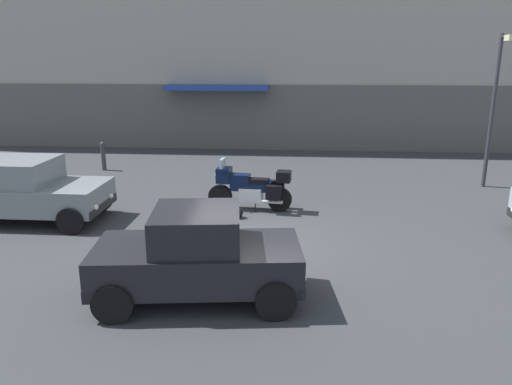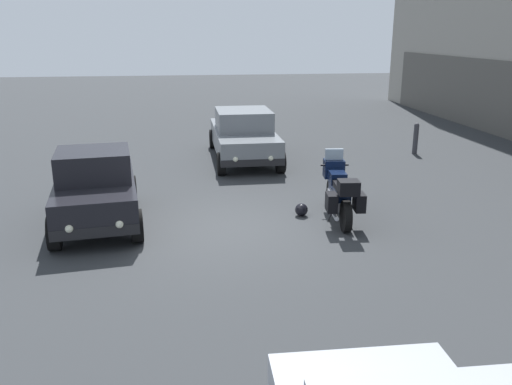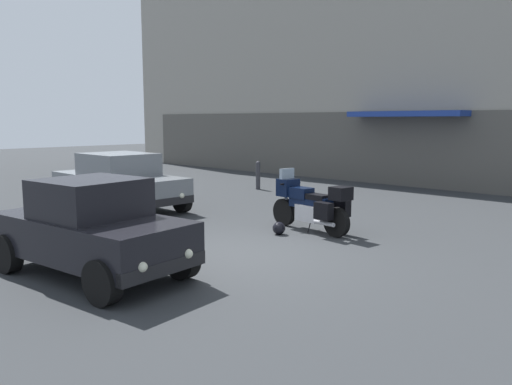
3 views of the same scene
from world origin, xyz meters
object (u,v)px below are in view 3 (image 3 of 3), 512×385
(motorcycle, at_px, (311,204))
(car_sedan_far, at_px, (118,181))
(helmet, at_px, (279,228))
(bollard_curbside, at_px, (258,174))
(car_compact_side, at_px, (92,228))

(motorcycle, xyz_separation_m, car_sedan_far, (-5.75, -1.36, 0.16))
(motorcycle, relative_size, helmet, 8.08)
(helmet, xyz_separation_m, bollard_curbside, (-5.45, 5.03, 0.40))
(car_sedan_far, xyz_separation_m, car_compact_side, (5.32, -3.69, -0.01))
(motorcycle, height_order, car_compact_side, car_compact_side)
(motorcycle, distance_m, car_sedan_far, 5.91)
(car_sedan_far, height_order, bollard_curbside, car_sedan_far)
(helmet, height_order, car_compact_side, car_compact_side)
(car_sedan_far, distance_m, car_compact_side, 6.48)
(motorcycle, relative_size, bollard_curbside, 2.21)
(car_sedan_far, distance_m, bollard_curbside, 5.65)
(car_compact_side, height_order, bollard_curbside, car_compact_side)
(car_sedan_far, bearing_deg, bollard_curbside, 89.74)
(helmet, distance_m, car_compact_side, 4.36)
(motorcycle, bearing_deg, bollard_curbside, -30.88)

